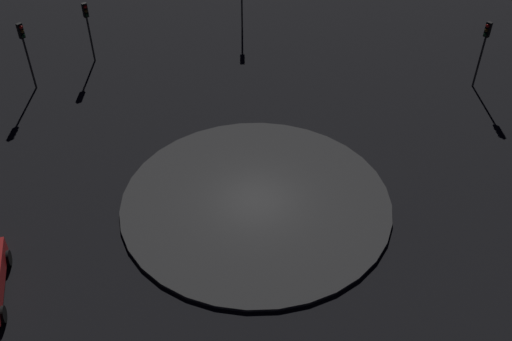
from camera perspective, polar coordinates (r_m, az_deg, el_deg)
The scene contains 5 objects.
ground_plane at distance 27.66m, azimuth -0.00°, elevation -3.11°, with size 121.67×121.67×0.00m, color black.
roundabout_island at distance 27.61m, azimuth -0.00°, elevation -2.99°, with size 12.78×12.78×0.15m, color #383838.
traffic_light_south at distance 39.10m, azimuth -16.21°, elevation 13.93°, with size 0.35×0.39×3.96m.
traffic_light_west at distance 37.14m, azimuth 21.48°, elevation 11.66°, with size 0.38×0.35×4.22m.
traffic_light_south_near at distance 37.03m, azimuth -21.77°, elevation 11.51°, with size 0.30×0.36×4.23m.
Camera 1 is at (16.25, 12.30, 18.70)m, focal length 40.80 mm.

